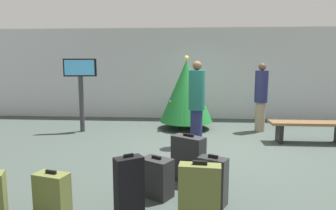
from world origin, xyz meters
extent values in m
plane|color=#38423D|center=(0.00, 0.00, 0.00)|extent=(16.00, 16.00, 0.00)
cube|color=#B7BCC1|center=(0.00, 3.51, 1.43)|extent=(16.00, 0.20, 2.85)
cylinder|color=#4C3319|center=(-0.46, 1.91, 0.10)|extent=(0.12, 0.12, 0.21)
cone|color=#196628|center=(-0.46, 1.91, 1.03)|extent=(1.42, 1.42, 1.64)
sphere|color=#F2D84C|center=(-0.46, 1.91, 1.91)|extent=(0.12, 0.12, 0.12)
sphere|color=yellow|center=(-0.86, 1.72, 0.77)|extent=(0.08, 0.08, 0.08)
sphere|color=blue|center=(-0.11, 1.82, 0.98)|extent=(0.08, 0.08, 0.08)
sphere|color=blue|center=(-0.83, 1.75, 0.87)|extent=(0.08, 0.08, 0.08)
sphere|color=yellow|center=(-0.53, 2.17, 1.18)|extent=(0.08, 0.08, 0.08)
cylinder|color=#333338|center=(-3.15, 1.38, 0.72)|extent=(0.12, 0.12, 1.43)
cube|color=black|center=(-3.15, 1.38, 1.66)|extent=(0.82, 0.24, 0.45)
cube|color=#4CB2F2|center=(-3.15, 1.33, 1.66)|extent=(0.72, 0.16, 0.38)
cube|color=brown|center=(2.31, 0.65, 0.45)|extent=(1.75, 0.44, 0.06)
cube|color=black|center=(1.66, 0.65, 0.21)|extent=(0.08, 0.35, 0.42)
cylinder|color=#1E234C|center=(-0.22, 0.27, 0.39)|extent=(0.26, 0.26, 0.79)
cylinder|color=#19594C|center=(-0.22, 0.27, 1.21)|extent=(0.46, 0.46, 0.84)
sphere|color=brown|center=(-0.22, 0.27, 1.72)|extent=(0.19, 0.19, 0.19)
cylinder|color=gray|center=(1.47, 1.73, 0.38)|extent=(0.25, 0.25, 0.77)
cylinder|color=#1E234C|center=(1.47, 1.73, 1.17)|extent=(0.42, 0.42, 0.82)
sphere|color=brown|center=(1.47, 1.73, 1.67)|extent=(0.19, 0.19, 0.19)
cube|color=black|center=(-1.07, -2.79, 0.36)|extent=(0.37, 0.32, 0.72)
cube|color=black|center=(-1.07, -2.79, 0.74)|extent=(0.11, 0.09, 0.04)
cube|color=#232326|center=(-0.81, -2.25, 0.26)|extent=(0.48, 0.43, 0.52)
cube|color=black|center=(-0.81, -2.25, 0.54)|extent=(0.14, 0.10, 0.04)
cube|color=#232326|center=(-0.39, -1.71, 0.35)|extent=(0.54, 0.46, 0.70)
cube|color=black|center=(-0.39, -1.71, 0.72)|extent=(0.16, 0.12, 0.04)
cube|color=#59602D|center=(-1.97, -2.85, 0.26)|extent=(0.44, 0.30, 0.52)
cube|color=black|center=(-1.97, -2.85, 0.54)|extent=(0.14, 0.06, 0.04)
cube|color=#232326|center=(-0.08, -2.41, 0.30)|extent=(0.41, 0.34, 0.61)
cube|color=black|center=(-0.08, -2.41, 0.63)|extent=(0.13, 0.08, 0.04)
cube|color=#59602D|center=(-0.27, -3.09, 0.38)|extent=(0.44, 0.21, 0.75)
cube|color=black|center=(-0.27, -3.09, 0.77)|extent=(0.15, 0.04, 0.04)
camera|label=1|loc=(-0.39, -6.02, 1.80)|focal=31.70mm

